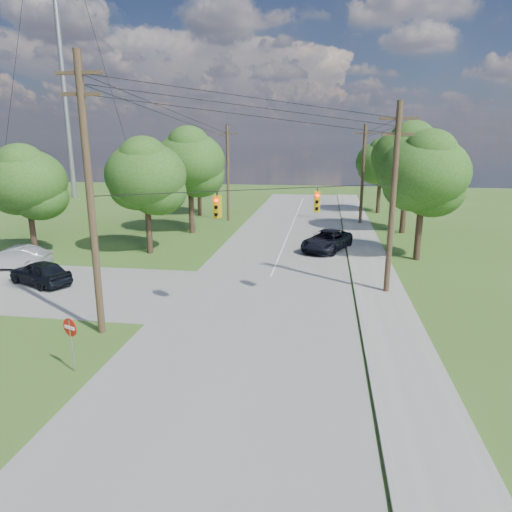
% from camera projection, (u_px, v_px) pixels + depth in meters
% --- Properties ---
extents(ground, '(140.00, 140.00, 0.00)m').
position_uv_depth(ground, '(197.00, 342.00, 19.77)').
color(ground, '#3B5B1E').
rests_on(ground, ground).
extents(main_road, '(10.00, 100.00, 0.03)m').
position_uv_depth(main_road, '(259.00, 304.00, 24.26)').
color(main_road, gray).
rests_on(main_road, ground).
extents(sidewalk_east, '(2.60, 100.00, 0.12)m').
position_uv_depth(sidewalk_east, '(389.00, 310.00, 23.28)').
color(sidewalk_east, '#A4A19A').
rests_on(sidewalk_east, ground).
extents(pole_sw, '(2.00, 0.32, 12.00)m').
position_uv_depth(pole_sw, '(90.00, 196.00, 19.28)').
color(pole_sw, brown).
rests_on(pole_sw, ground).
extents(pole_ne, '(2.00, 0.32, 10.50)m').
position_uv_depth(pole_ne, '(393.00, 198.00, 24.77)').
color(pole_ne, brown).
rests_on(pole_ne, ground).
extents(pole_north_e, '(2.00, 0.32, 10.00)m').
position_uv_depth(pole_north_e, '(363.00, 174.00, 45.92)').
color(pole_north_e, brown).
rests_on(pole_north_e, ground).
extents(pole_north_w, '(2.00, 0.32, 10.00)m').
position_uv_depth(pole_north_w, '(228.00, 173.00, 47.95)').
color(pole_north_w, brown).
rests_on(pole_north_w, ground).
extents(power_lines, '(13.93, 29.62, 4.93)m').
position_uv_depth(power_lines, '(267.00, 129.00, 28.33)').
color(power_lines, black).
rests_on(power_lines, ground).
extents(traffic_signals, '(4.91, 3.27, 1.05)m').
position_uv_depth(traffic_signals, '(269.00, 203.00, 22.27)').
color(traffic_signals, gold).
rests_on(traffic_signals, ground).
extents(radio_mast, '(0.70, 0.70, 45.00)m').
position_uv_depth(radio_mast, '(59.00, 35.00, 62.89)').
color(radio_mast, gray).
rests_on(radio_mast, ground).
extents(tree_w_near, '(6.00, 6.00, 8.40)m').
position_uv_depth(tree_w_near, '(146.00, 176.00, 33.83)').
color(tree_w_near, '#463023').
rests_on(tree_w_near, ground).
extents(tree_w_mid, '(6.40, 6.40, 9.22)m').
position_uv_depth(tree_w_mid, '(190.00, 162.00, 41.18)').
color(tree_w_mid, '#463023').
rests_on(tree_w_mid, ground).
extents(tree_w_far, '(6.00, 6.00, 8.73)m').
position_uv_depth(tree_w_far, '(198.00, 160.00, 51.13)').
color(tree_w_far, '#463023').
rests_on(tree_w_far, ground).
extents(tree_e_near, '(6.20, 6.20, 8.81)m').
position_uv_depth(tree_e_near, '(424.00, 173.00, 31.79)').
color(tree_e_near, '#463023').
rests_on(tree_e_near, ground).
extents(tree_e_mid, '(6.60, 6.60, 9.64)m').
position_uv_depth(tree_e_mid, '(408.00, 158.00, 41.12)').
color(tree_e_mid, '#463023').
rests_on(tree_e_mid, ground).
extents(tree_e_far, '(5.80, 5.80, 8.32)m').
position_uv_depth(tree_e_far, '(381.00, 162.00, 53.00)').
color(tree_e_far, '#463023').
rests_on(tree_e_far, ground).
extents(tree_cross_n, '(5.60, 5.60, 7.91)m').
position_uv_depth(tree_cross_n, '(27.00, 182.00, 32.68)').
color(tree_cross_n, '#463023').
rests_on(tree_cross_n, ground).
extents(car_cross_dark, '(4.73, 3.42, 1.50)m').
position_uv_depth(car_cross_dark, '(40.00, 272.00, 27.38)').
color(car_cross_dark, black).
rests_on(car_cross_dark, cross_road).
extents(car_cross_silver, '(4.81, 2.36, 1.52)m').
position_uv_depth(car_cross_silver, '(14.00, 258.00, 30.72)').
color(car_cross_silver, '#A8AAAF').
rests_on(car_cross_silver, cross_road).
extents(car_main_north, '(4.50, 6.18, 1.56)m').
position_uv_depth(car_main_north, '(327.00, 240.00, 35.87)').
color(car_main_north, black).
rests_on(car_main_north, main_road).
extents(do_not_enter_sign, '(0.68, 0.29, 2.14)m').
position_uv_depth(do_not_enter_sign, '(70.00, 333.00, 16.93)').
color(do_not_enter_sign, gray).
rests_on(do_not_enter_sign, ground).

